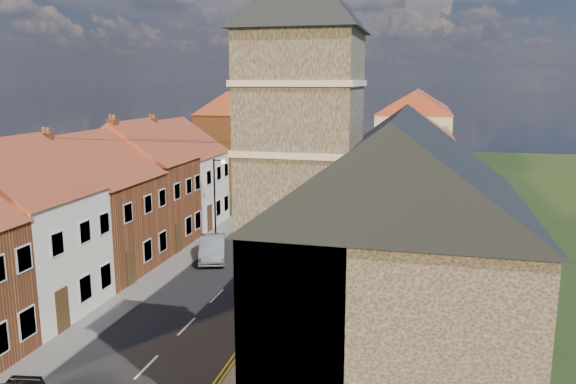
% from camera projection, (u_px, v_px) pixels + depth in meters
% --- Properties ---
extents(road, '(7.00, 90.00, 0.02)m').
position_uv_depth(road, '(298.00, 213.00, 49.70)').
color(road, black).
rests_on(road, ground).
extents(pavement_left, '(1.80, 90.00, 0.12)m').
position_uv_depth(pavement_left, '(251.00, 210.00, 50.72)').
color(pavement_left, gray).
rests_on(pavement_left, ground).
extents(pavement_right, '(1.80, 90.00, 0.12)m').
position_uv_depth(pavement_right, '(347.00, 216.00, 48.65)').
color(pavement_right, gray).
rests_on(pavement_right, ground).
extents(church, '(11.25, 14.25, 15.20)m').
position_uv_depth(church, '(384.00, 236.00, 20.95)').
color(church, '#3A2D28').
rests_on(church, ground).
extents(cottage_r_tudor, '(8.30, 5.20, 9.00)m').
position_uv_depth(cottage_r_tudor, '(394.00, 215.00, 30.17)').
color(cottage_r_tudor, '#BBAD9D').
rests_on(cottage_r_tudor, ground).
extents(cottage_r_white_near, '(8.30, 6.00, 9.00)m').
position_uv_depth(cottage_r_white_near, '(400.00, 195.00, 35.31)').
color(cottage_r_white_near, white).
rests_on(cottage_r_white_near, ground).
extents(cottage_r_cream_mid, '(8.30, 5.20, 9.00)m').
position_uv_depth(cottage_r_cream_mid, '(404.00, 181.00, 40.45)').
color(cottage_r_cream_mid, tan).
rests_on(cottage_r_cream_mid, ground).
extents(cottage_r_pink, '(8.30, 6.00, 9.00)m').
position_uv_depth(cottage_r_pink, '(407.00, 170.00, 45.59)').
color(cottage_r_pink, tan).
rests_on(cottage_r_pink, ground).
extents(cottage_r_white_far, '(8.30, 5.20, 9.00)m').
position_uv_depth(cottage_r_white_far, '(409.00, 160.00, 50.73)').
color(cottage_r_white_far, white).
rests_on(cottage_r_white_far, ground).
extents(cottage_r_cream_far, '(8.30, 6.00, 9.00)m').
position_uv_depth(cottage_r_cream_far, '(411.00, 153.00, 55.87)').
color(cottage_r_cream_far, '#BBAD9D').
rests_on(cottage_r_cream_far, ground).
extents(cottage_l_cream, '(8.30, 6.30, 9.10)m').
position_uv_depth(cottage_l_cream, '(5.00, 226.00, 27.72)').
color(cottage_l_cream, white).
rests_on(cottage_l_cream, ground).
extents(cottage_l_white, '(8.30, 6.90, 8.80)m').
position_uv_depth(cottage_l_white, '(82.00, 202.00, 33.85)').
color(cottage_l_white, brown).
rests_on(cottage_l_white, ground).
extents(cottage_l_brick_mid, '(8.30, 5.70, 9.10)m').
position_uv_depth(cottage_l_brick_mid, '(132.00, 182.00, 39.62)').
color(cottage_l_brick_mid, brown).
rests_on(cottage_l_brick_mid, ground).
extents(cottage_l_pink, '(8.30, 6.30, 8.80)m').
position_uv_depth(cottage_l_pink, '(169.00, 172.00, 45.18)').
color(cottage_l_pink, white).
rests_on(cottage_l_pink, ground).
extents(block_right_far, '(8.30, 24.20, 10.50)m').
position_uv_depth(block_right_far, '(415.00, 132.00, 70.28)').
color(block_right_far, '#BBAD9D').
rests_on(block_right_far, ground).
extents(block_left_far, '(8.30, 24.20, 10.50)m').
position_uv_depth(block_left_far, '(261.00, 132.00, 69.90)').
color(block_left_far, brown).
rests_on(block_left_far, ground).
extents(lamppost, '(0.88, 0.15, 6.00)m').
position_uv_depth(lamppost, '(216.00, 194.00, 40.39)').
color(lamppost, black).
rests_on(lamppost, pavement_left).
extents(car_mid, '(3.07, 4.90, 1.53)m').
position_uv_depth(car_mid, '(212.00, 248.00, 36.89)').
color(car_mid, '#A2A3A9').
rests_on(car_mid, ground).
extents(car_far, '(3.22, 5.17, 1.40)m').
position_uv_depth(car_far, '(305.00, 173.00, 67.16)').
color(car_far, navy).
rests_on(car_far, ground).
extents(pedestrian_right, '(0.82, 0.65, 1.64)m').
position_uv_depth(pedestrian_right, '(303.00, 263.00, 33.31)').
color(pedestrian_right, black).
rests_on(pedestrian_right, pavement_right).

